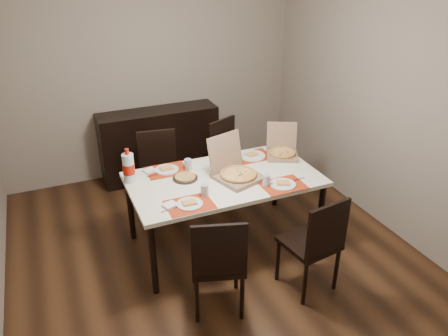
% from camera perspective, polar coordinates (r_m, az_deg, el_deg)
% --- Properties ---
extents(ground, '(3.80, 4.00, 0.02)m').
position_cam_1_polar(ground, '(4.47, -1.69, -10.68)').
color(ground, '#402513').
rests_on(ground, ground).
extents(room_walls, '(3.84, 4.02, 2.62)m').
position_cam_1_polar(room_walls, '(4.07, -4.34, 12.90)').
color(room_walls, gray).
rests_on(room_walls, ground).
extents(sideboard, '(1.50, 0.40, 0.90)m').
position_cam_1_polar(sideboard, '(5.71, -8.41, 3.19)').
color(sideboard, black).
rests_on(sideboard, ground).
extents(dining_table, '(1.80, 1.00, 0.75)m').
position_cam_1_polar(dining_table, '(4.20, -0.00, -2.03)').
color(dining_table, white).
rests_on(dining_table, ground).
extents(chair_near_left, '(0.53, 0.53, 0.93)m').
position_cam_1_polar(chair_near_left, '(3.50, -0.77, -12.05)').
color(chair_near_left, black).
rests_on(chair_near_left, ground).
extents(chair_near_right, '(0.48, 0.48, 0.93)m').
position_cam_1_polar(chair_near_right, '(3.78, 11.87, -9.35)').
color(chair_near_right, black).
rests_on(chair_near_right, ground).
extents(chair_far_left, '(0.48, 0.48, 0.93)m').
position_cam_1_polar(chair_far_left, '(4.90, -8.43, -0.18)').
color(chair_far_left, black).
rests_on(chair_far_left, ground).
extents(chair_far_right, '(0.56, 0.56, 0.93)m').
position_cam_1_polar(chair_far_right, '(5.19, 0.69, 1.73)').
color(chair_far_right, black).
rests_on(chair_far_right, ground).
extents(setting_near_left, '(0.47, 0.30, 0.11)m').
position_cam_1_polar(setting_near_left, '(3.76, -4.27, -4.24)').
color(setting_near_left, '#B9290C').
rests_on(setting_near_left, dining_table).
extents(setting_near_right, '(0.46, 0.30, 0.11)m').
position_cam_1_polar(setting_near_right, '(4.05, 7.10, -1.99)').
color(setting_near_right, '#B9290C').
rests_on(setting_near_right, dining_table).
extents(setting_far_left, '(0.46, 0.30, 0.11)m').
position_cam_1_polar(setting_far_left, '(4.32, -7.02, -0.06)').
color(setting_far_left, '#B9290C').
rests_on(setting_far_left, dining_table).
extents(setting_far_right, '(0.49, 0.30, 0.11)m').
position_cam_1_polar(setting_far_right, '(4.57, 3.19, 1.65)').
color(setting_far_right, '#B9290C').
rests_on(setting_far_right, dining_table).
extents(napkin_loose, '(0.15, 0.16, 0.02)m').
position_cam_1_polar(napkin_loose, '(4.12, 2.32, -1.44)').
color(napkin_loose, white).
rests_on(napkin_loose, dining_table).
extents(pizza_box_center, '(0.50, 0.52, 0.39)m').
position_cam_1_polar(pizza_box_center, '(4.13, 1.58, -0.56)').
color(pizza_box_center, '#86664D').
rests_on(pizza_box_center, dining_table).
extents(pizza_box_right, '(0.44, 0.45, 0.32)m').
position_cam_1_polar(pizza_box_right, '(4.63, 7.59, 2.26)').
color(pizza_box_right, '#86664D').
rests_on(pizza_box_right, dining_table).
extents(faina_plate, '(0.24, 0.24, 0.03)m').
position_cam_1_polar(faina_plate, '(4.15, -5.09, -1.25)').
color(faina_plate, black).
rests_on(faina_plate, dining_table).
extents(dip_bowl, '(0.17, 0.17, 0.03)m').
position_cam_1_polar(dip_bowl, '(4.36, 1.25, 0.34)').
color(dip_bowl, white).
rests_on(dip_bowl, dining_table).
extents(soda_bottle, '(0.11, 0.11, 0.34)m').
position_cam_1_polar(soda_bottle, '(4.12, -12.35, -0.01)').
color(soda_bottle, silver).
rests_on(soda_bottle, dining_table).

